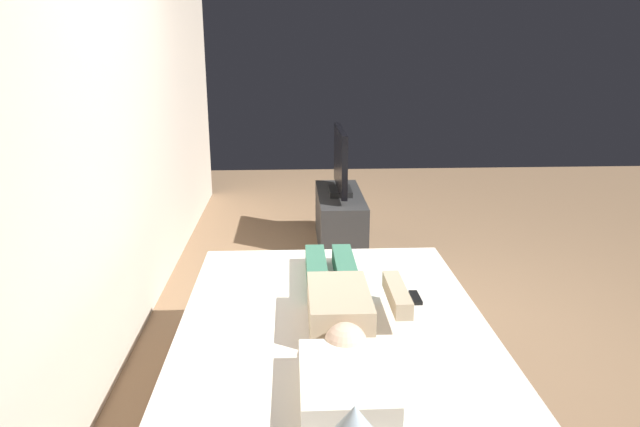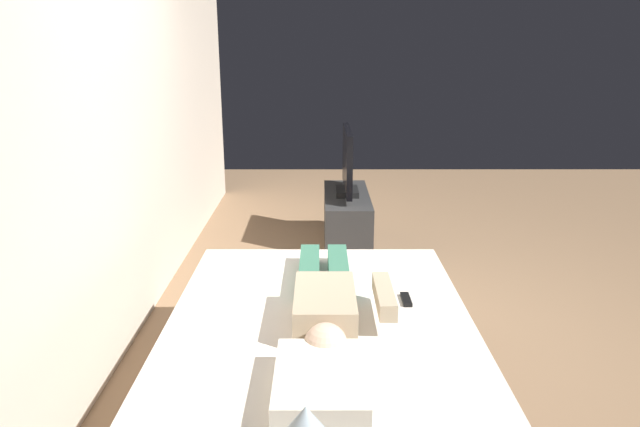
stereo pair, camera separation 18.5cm
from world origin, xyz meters
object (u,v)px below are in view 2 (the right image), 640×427
object	(u,v)px
person	(328,299)
tv	(347,163)
bed	(320,367)
tv_stand	(347,221)
remote	(406,299)
pillow	(321,385)

from	to	relation	value
person	tv	xyz separation A→B (m)	(2.49, -0.21, 0.16)
bed	tv_stand	distance (m)	2.54
remote	pillow	bearing A→B (deg)	152.73
remote	tv_stand	xyz separation A→B (m)	(2.34, 0.20, -0.30)
bed	pillow	xyz separation A→B (m)	(-0.67, 0.00, 0.34)
tv_stand	bed	bearing A→B (deg)	174.47
person	tv_stand	xyz separation A→B (m)	(2.49, -0.21, -0.37)
bed	person	xyz separation A→B (m)	(0.03, -0.04, 0.36)
tv_stand	tv	size ratio (longest dim) A/B	1.25
pillow	tv	xyz separation A→B (m)	(3.20, -0.24, 0.18)
bed	tv	size ratio (longest dim) A/B	2.26
bed	pillow	bearing A→B (deg)	180.00
bed	tv_stand	xyz separation A→B (m)	(2.52, -0.24, -0.01)
bed	person	bearing A→B (deg)	-51.28
tv	tv_stand	bearing A→B (deg)	0.00
bed	pillow	world-z (taller)	pillow
remote	tv	distance (m)	2.36
pillow	tv_stand	xyz separation A→B (m)	(3.20, -0.24, -0.35)
bed	person	world-z (taller)	person
bed	tv	xyz separation A→B (m)	(2.52, -0.24, 0.52)
person	pillow	bearing A→B (deg)	177.07
pillow	person	xyz separation A→B (m)	(0.70, -0.04, 0.02)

